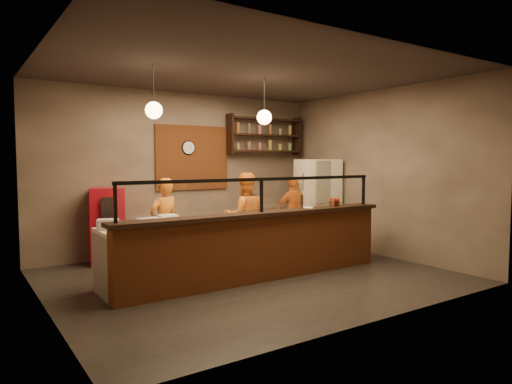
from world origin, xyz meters
TOP-DOWN VIEW (x-y plane):
  - floor at (0.00, 0.00)m, footprint 6.00×6.00m
  - ceiling at (0.00, 0.00)m, footprint 6.00×6.00m
  - wall_back at (0.00, 2.50)m, footprint 6.00×0.00m
  - wall_left at (-3.00, 0.00)m, footprint 0.00×5.00m
  - wall_right at (3.00, 0.00)m, footprint 0.00×5.00m
  - wall_front at (0.00, -2.50)m, footprint 6.00×0.00m
  - brick_patch at (0.20, 2.47)m, footprint 1.60×0.04m
  - service_counter at (0.00, -0.30)m, footprint 4.60×0.25m
  - counter_ledge at (0.00, -0.30)m, footprint 4.70×0.37m
  - worktop_cabinet at (0.00, 0.20)m, footprint 4.60×0.75m
  - worktop at (0.00, 0.20)m, footprint 4.60×0.75m
  - sneeze_guard at (0.00, -0.30)m, footprint 4.50×0.05m
  - wall_shelving at (1.90, 2.32)m, footprint 1.84×0.28m
  - wall_clock at (0.10, 2.46)m, footprint 0.30×0.04m
  - pendant_left at (-1.50, 0.20)m, footprint 0.24×0.24m
  - pendant_right at (0.40, 0.20)m, footprint 0.24×0.24m
  - cook_left at (-0.98, 1.16)m, footprint 0.65×0.53m
  - cook_mid at (0.55, 1.03)m, footprint 0.94×0.83m
  - cook_right at (2.05, 1.48)m, footprint 0.93×0.51m
  - fridge at (2.60, 1.36)m, footprint 0.91×0.87m
  - red_cooler at (-1.61, 2.15)m, footprint 0.72×0.69m
  - pizza_dough at (0.41, 0.31)m, footprint 0.61×0.61m
  - prep_tub_a at (-2.15, 0.29)m, footprint 0.34×0.31m
  - prep_tub_b at (-1.24, 0.39)m, footprint 0.28×0.22m
  - prep_tub_c at (-1.63, 0.09)m, footprint 0.31×0.26m
  - rolling_pin at (-0.93, 0.30)m, footprint 0.38×0.09m
  - condiment_caddy at (1.57, -0.24)m, footprint 0.18×0.15m
  - pepper_mill at (0.85, -0.24)m, footprint 0.06×0.06m
  - small_plate at (0.96, -0.25)m, footprint 0.21×0.21m

SIDE VIEW (x-z plane):
  - floor at x=0.00m, z-range 0.00..0.00m
  - worktop_cabinet at x=0.00m, z-range 0.00..0.85m
  - service_counter at x=0.00m, z-range 0.00..1.00m
  - red_cooler at x=-1.61m, z-range 0.00..1.36m
  - cook_right at x=2.05m, z-range 0.00..1.51m
  - cook_left at x=-0.98m, z-range 0.00..1.55m
  - cook_mid at x=0.55m, z-range 0.00..1.62m
  - worktop at x=0.00m, z-range 0.85..0.90m
  - pizza_dough at x=0.41m, z-range 0.90..0.91m
  - rolling_pin at x=-0.93m, z-range 0.90..0.96m
  - fridge at x=2.60m, z-range 0.00..1.87m
  - prep_tub_b at x=-1.24m, z-range 0.90..1.03m
  - prep_tub_a at x=-2.15m, z-range 0.90..1.04m
  - prep_tub_c at x=-1.63m, z-range 0.90..1.04m
  - counter_ledge at x=0.00m, z-range 1.00..1.06m
  - small_plate at x=0.96m, z-range 1.06..1.07m
  - condiment_caddy at x=1.57m, z-range 1.06..1.15m
  - pepper_mill at x=0.85m, z-range 1.06..1.28m
  - sneeze_guard at x=0.00m, z-range 1.11..1.63m
  - wall_back at x=0.00m, z-range -1.40..4.60m
  - wall_left at x=-3.00m, z-range -0.90..4.10m
  - wall_right at x=3.00m, z-range -0.90..4.10m
  - wall_front at x=0.00m, z-range -1.40..4.60m
  - brick_patch at x=0.20m, z-range 1.25..2.55m
  - wall_clock at x=0.10m, z-range 1.95..2.25m
  - wall_shelving at x=1.90m, z-range 1.98..2.83m
  - pendant_left at x=-1.50m, z-range 2.17..2.94m
  - pendant_right at x=0.40m, z-range 2.17..2.94m
  - ceiling at x=0.00m, z-range 3.20..3.20m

